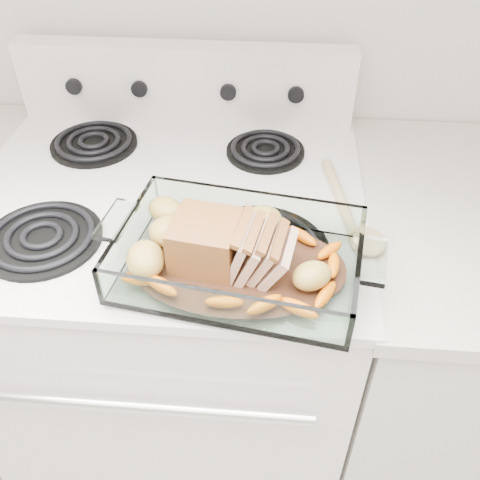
# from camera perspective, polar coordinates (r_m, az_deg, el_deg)

# --- Properties ---
(electric_range) EXTENTS (0.78, 0.70, 1.12)m
(electric_range) POSITION_cam_1_polar(r_m,az_deg,el_deg) (1.39, -6.19, -10.17)
(electric_range) COLOR white
(electric_range) RESTS_ON ground
(counter_right) EXTENTS (0.58, 0.68, 0.93)m
(counter_right) POSITION_cam_1_polar(r_m,az_deg,el_deg) (1.45, 21.27, -11.63)
(counter_right) COLOR silver
(counter_right) RESTS_ON ground
(baking_dish) EXTENTS (0.38, 0.25, 0.07)m
(baking_dish) POSITION_cam_1_polar(r_m,az_deg,el_deg) (0.87, -0.11, -2.28)
(baking_dish) COLOR silver
(baking_dish) RESTS_ON electric_range
(pork_roast) EXTENTS (0.19, 0.10, 0.08)m
(pork_roast) POSITION_cam_1_polar(r_m,az_deg,el_deg) (0.85, -1.97, -0.76)
(pork_roast) COLOR brown
(pork_roast) RESTS_ON baking_dish
(roast_vegetables) EXTENTS (0.38, 0.21, 0.05)m
(roast_vegetables) POSITION_cam_1_polar(r_m,az_deg,el_deg) (0.89, -0.17, -0.11)
(roast_vegetables) COLOR orange
(roast_vegetables) RESTS_ON baking_dish
(wooden_spoon) EXTENTS (0.10, 0.29, 0.02)m
(wooden_spoon) POSITION_cam_1_polar(r_m,az_deg,el_deg) (1.00, 12.10, 2.03)
(wooden_spoon) COLOR #D3BC88
(wooden_spoon) RESTS_ON electric_range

